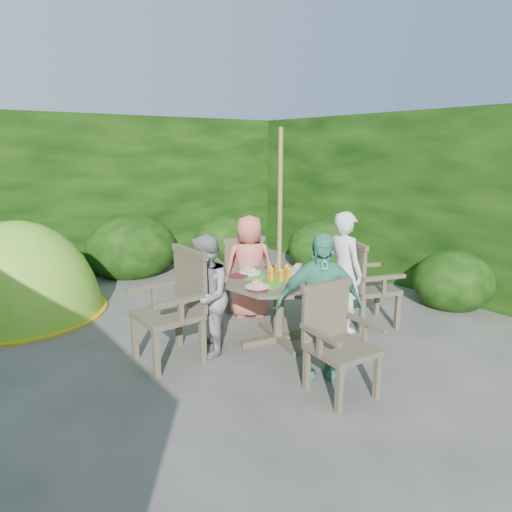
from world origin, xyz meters
TOP-DOWN VIEW (x-y plane):
  - ground at (0.00, 0.00)m, footprint 60.00×60.00m
  - hedge_enclosure at (0.00, 1.33)m, footprint 9.00×9.00m
  - patio_table at (0.81, -0.11)m, footprint 1.42×1.42m
  - parasol_pole at (0.81, -0.11)m, footprint 0.05×0.05m
  - garden_chair_right at (1.88, -0.36)m, footprint 0.68×0.72m
  - garden_chair_left at (-0.25, 0.16)m, footprint 0.56×0.62m
  - garden_chair_back at (1.06, 0.96)m, footprint 0.66×0.61m
  - garden_chair_front at (0.54, -1.18)m, footprint 0.57×0.52m
  - child_right at (1.59, -0.30)m, footprint 0.36×0.51m
  - child_left at (0.03, 0.07)m, footprint 0.69×0.74m
  - child_back at (1.00, 0.66)m, footprint 0.72×0.63m
  - child_front at (0.62, -0.89)m, footprint 0.82×0.69m
  - dome_tent at (-1.24, 2.39)m, footprint 2.40×2.40m

SIDE VIEW (x-z plane):
  - ground at x=0.00m, z-range 0.00..0.00m
  - dome_tent at x=-1.24m, z-range -1.16..1.16m
  - garden_chair_front at x=0.54m, z-range 0.03..0.91m
  - garden_chair_back at x=1.06m, z-range 0.03..0.94m
  - garden_chair_right at x=1.88m, z-range 0.03..0.99m
  - garden_chair_left at x=-0.25m, z-range 0.03..1.07m
  - patio_table at x=0.81m, z-range 0.17..0.98m
  - child_left at x=0.03m, z-range 0.00..1.21m
  - child_back at x=1.00m, z-range 0.00..1.24m
  - child_front at x=0.62m, z-range 0.00..1.31m
  - child_right at x=1.59m, z-range 0.00..1.34m
  - parasol_pole at x=0.81m, z-range 0.00..2.20m
  - hedge_enclosure at x=0.00m, z-range 0.00..2.50m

